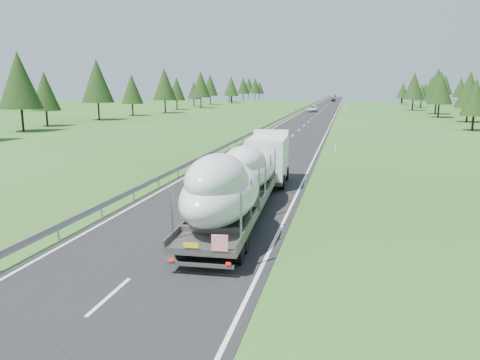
% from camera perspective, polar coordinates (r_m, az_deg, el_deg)
% --- Properties ---
extents(ground, '(400.00, 400.00, 0.00)m').
position_cam_1_polar(ground, '(24.77, -5.69, -5.22)').
color(ground, '#29531B').
rests_on(ground, ground).
extents(road_surface, '(10.00, 400.00, 0.02)m').
position_cam_1_polar(road_surface, '(122.91, 9.40, 7.96)').
color(road_surface, black).
rests_on(road_surface, ground).
extents(guardrail, '(0.10, 400.00, 0.76)m').
position_cam_1_polar(guardrail, '(123.26, 6.93, 8.31)').
color(guardrail, slate).
rests_on(guardrail, ground).
extents(marker_posts, '(0.13, 350.08, 1.00)m').
position_cam_1_polar(marker_posts, '(177.59, 12.68, 9.02)').
color(marker_posts, silver).
rests_on(marker_posts, ground).
extents(highway_sign, '(0.08, 0.90, 2.60)m').
position_cam_1_polar(highway_sign, '(102.60, 12.76, 8.19)').
color(highway_sign, slate).
rests_on(highway_sign, ground).
extents(tree_line_left, '(16.14, 282.92, 12.59)m').
position_cam_1_polar(tree_line_left, '(138.82, -8.81, 11.32)').
color(tree_line_left, black).
rests_on(tree_line_left, ground).
extents(boat_truck, '(3.55, 20.29, 4.24)m').
position_cam_1_polar(boat_truck, '(25.89, 0.40, 0.71)').
color(boat_truck, silver).
rests_on(boat_truck, ground).
extents(distant_van, '(2.93, 6.13, 1.69)m').
position_cam_1_polar(distant_van, '(132.41, 8.76, 8.58)').
color(distant_van, silver).
rests_on(distant_van, ground).
extents(distant_car_dark, '(2.15, 4.59, 1.52)m').
position_cam_1_polar(distant_car_dark, '(222.59, 11.31, 9.56)').
color(distant_car_dark, black).
rests_on(distant_car_dark, ground).
extents(distant_car_blue, '(1.52, 4.12, 1.35)m').
position_cam_1_polar(distant_car_blue, '(322.35, 11.53, 10.04)').
color(distant_car_blue, '#182743').
rests_on(distant_car_blue, ground).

